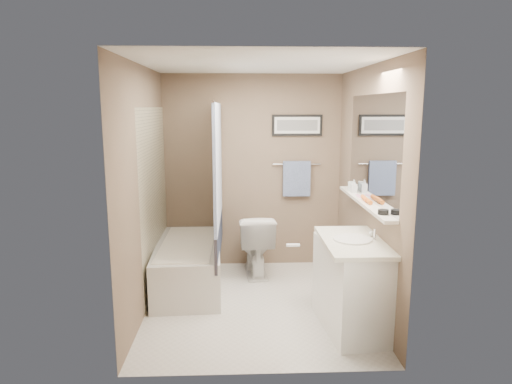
{
  "coord_description": "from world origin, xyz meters",
  "views": [
    {
      "loc": [
        -0.18,
        -4.41,
        2.01
      ],
      "look_at": [
        0.0,
        0.15,
        1.15
      ],
      "focal_mm": 32.0,
      "sensor_mm": 36.0,
      "label": 1
    }
  ],
  "objects_px": {
    "hair_brush_front": "(367,200)",
    "hair_brush_back": "(365,199)",
    "glass_jar": "(352,186)",
    "toilet": "(255,244)",
    "soap_bottle": "(354,186)",
    "vanity": "(353,287)",
    "candle_bowl_near": "(383,212)",
    "bathtub": "(188,265)"
  },
  "relations": [
    {
      "from": "toilet",
      "to": "candle_bowl_near",
      "type": "distance_m",
      "value": 2.05
    },
    {
      "from": "vanity",
      "to": "hair_brush_front",
      "type": "height_order",
      "value": "hair_brush_front"
    },
    {
      "from": "candle_bowl_near",
      "to": "soap_bottle",
      "type": "relative_size",
      "value": 0.67
    },
    {
      "from": "vanity",
      "to": "hair_brush_front",
      "type": "xyz_separation_m",
      "value": [
        0.19,
        0.29,
        0.74
      ]
    },
    {
      "from": "hair_brush_front",
      "to": "hair_brush_back",
      "type": "xyz_separation_m",
      "value": [
        0.0,
        0.09,
        0.0
      ]
    },
    {
      "from": "toilet",
      "to": "vanity",
      "type": "xyz_separation_m",
      "value": [
        0.83,
        -1.43,
        0.03
      ]
    },
    {
      "from": "toilet",
      "to": "hair_brush_front",
      "type": "height_order",
      "value": "hair_brush_front"
    },
    {
      "from": "toilet",
      "to": "soap_bottle",
      "type": "bearing_deg",
      "value": 144.76
    },
    {
      "from": "candle_bowl_near",
      "to": "hair_brush_front",
      "type": "xyz_separation_m",
      "value": [
        0.0,
        0.47,
        0.0
      ]
    },
    {
      "from": "toilet",
      "to": "candle_bowl_near",
      "type": "bearing_deg",
      "value": 118.26
    },
    {
      "from": "hair_brush_front",
      "to": "hair_brush_back",
      "type": "distance_m",
      "value": 0.09
    },
    {
      "from": "candle_bowl_near",
      "to": "hair_brush_back",
      "type": "height_order",
      "value": "hair_brush_back"
    },
    {
      "from": "bathtub",
      "to": "toilet",
      "type": "relative_size",
      "value": 2.0
    },
    {
      "from": "candle_bowl_near",
      "to": "glass_jar",
      "type": "height_order",
      "value": "glass_jar"
    },
    {
      "from": "candle_bowl_near",
      "to": "glass_jar",
      "type": "distance_m",
      "value": 1.08
    },
    {
      "from": "hair_brush_front",
      "to": "glass_jar",
      "type": "relative_size",
      "value": 2.2
    },
    {
      "from": "soap_bottle",
      "to": "glass_jar",
      "type": "bearing_deg",
      "value": 90.0
    },
    {
      "from": "soap_bottle",
      "to": "hair_brush_front",
      "type": "bearing_deg",
      "value": -90.0
    },
    {
      "from": "bathtub",
      "to": "glass_jar",
      "type": "distance_m",
      "value": 2.01
    },
    {
      "from": "vanity",
      "to": "hair_brush_back",
      "type": "xyz_separation_m",
      "value": [
        0.19,
        0.38,
        0.74
      ]
    },
    {
      "from": "glass_jar",
      "to": "hair_brush_back",
      "type": "bearing_deg",
      "value": -90.0
    },
    {
      "from": "toilet",
      "to": "hair_brush_back",
      "type": "distance_m",
      "value": 1.65
    },
    {
      "from": "hair_brush_back",
      "to": "glass_jar",
      "type": "distance_m",
      "value": 0.52
    },
    {
      "from": "candle_bowl_near",
      "to": "soap_bottle",
      "type": "xyz_separation_m",
      "value": [
        0.0,
        1.0,
        0.05
      ]
    },
    {
      "from": "bathtub",
      "to": "toilet",
      "type": "distance_m",
      "value": 0.87
    },
    {
      "from": "toilet",
      "to": "candle_bowl_near",
      "type": "relative_size",
      "value": 8.32
    },
    {
      "from": "vanity",
      "to": "soap_bottle",
      "type": "bearing_deg",
      "value": 71.21
    },
    {
      "from": "vanity",
      "to": "glass_jar",
      "type": "bearing_deg",
      "value": 72.42
    },
    {
      "from": "soap_bottle",
      "to": "bathtub",
      "type": "bearing_deg",
      "value": 172.31
    },
    {
      "from": "hair_brush_front",
      "to": "vanity",
      "type": "bearing_deg",
      "value": -122.36
    },
    {
      "from": "toilet",
      "to": "hair_brush_front",
      "type": "distance_m",
      "value": 1.7
    },
    {
      "from": "candle_bowl_near",
      "to": "hair_brush_back",
      "type": "relative_size",
      "value": 0.41
    },
    {
      "from": "toilet",
      "to": "soap_bottle",
      "type": "xyz_separation_m",
      "value": [
        1.01,
        -0.62,
        0.81
      ]
    },
    {
      "from": "bathtub",
      "to": "hair_brush_back",
      "type": "distance_m",
      "value": 2.1
    },
    {
      "from": "vanity",
      "to": "hair_brush_back",
      "type": "bearing_deg",
      "value": 58.06
    },
    {
      "from": "candle_bowl_near",
      "to": "toilet",
      "type": "bearing_deg",
      "value": 122.16
    },
    {
      "from": "glass_jar",
      "to": "soap_bottle",
      "type": "relative_size",
      "value": 0.74
    },
    {
      "from": "hair_brush_back",
      "to": "soap_bottle",
      "type": "relative_size",
      "value": 1.63
    },
    {
      "from": "bathtub",
      "to": "hair_brush_back",
      "type": "bearing_deg",
      "value": -23.97
    },
    {
      "from": "vanity",
      "to": "bathtub",
      "type": "bearing_deg",
      "value": 140.65
    },
    {
      "from": "candle_bowl_near",
      "to": "glass_jar",
      "type": "bearing_deg",
      "value": 90.0
    },
    {
      "from": "bathtub",
      "to": "hair_brush_back",
      "type": "xyz_separation_m",
      "value": [
        1.79,
        -0.67,
        0.89
      ]
    }
  ]
}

